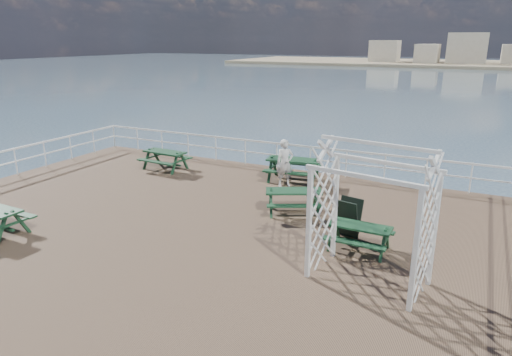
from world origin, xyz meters
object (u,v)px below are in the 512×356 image
object	(u,v)px
picnic_table_a	(165,156)
picnic_table_c	(294,196)
trellis_arbor	(371,222)
picnic_table_e	(359,232)
person	(285,163)
picnic_table_b	(294,165)

from	to	relation	value
picnic_table_a	picnic_table_c	size ratio (longest dim) A/B	0.88
trellis_arbor	picnic_table_a	bearing A→B (deg)	160.41
trellis_arbor	picnic_table_e	bearing A→B (deg)	120.56
picnic_table_c	person	world-z (taller)	person
picnic_table_c	picnic_table_e	world-z (taller)	picnic_table_c
picnic_table_c	person	size ratio (longest dim) A/B	1.22
picnic_table_a	trellis_arbor	distance (m)	11.08
person	picnic_table_e	bearing A→B (deg)	-87.21
picnic_table_a	person	distance (m)	5.33
picnic_table_c	picnic_table_e	bearing A→B (deg)	-61.19
picnic_table_c	trellis_arbor	bearing A→B (deg)	-72.79
picnic_table_c	picnic_table_a	bearing A→B (deg)	134.67
trellis_arbor	picnic_table_c	bearing A→B (deg)	143.48
picnic_table_a	picnic_table_c	xyz separation A→B (m)	(6.60, -2.25, -0.03)
picnic_table_c	person	bearing A→B (deg)	92.24
picnic_table_c	picnic_table_e	xyz separation A→B (m)	(2.47, -1.71, -0.04)
picnic_table_b	picnic_table_c	size ratio (longest dim) A/B	1.04
picnic_table_e	trellis_arbor	size ratio (longest dim) A/B	0.50
picnic_table_a	picnic_table_e	size ratio (longest dim) A/B	1.17
picnic_table_a	picnic_table_c	distance (m)	6.97
picnic_table_c	picnic_table_b	bearing A→B (deg)	85.23
trellis_arbor	person	size ratio (longest dim) A/B	1.82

